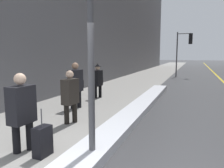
# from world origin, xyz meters

# --- Properties ---
(sidewalk_slab) EXTENTS (4.00, 80.00, 0.01)m
(sidewalk_slab) POSITION_xyz_m (-2.00, 15.00, 0.01)
(sidewalk_slab) COLOR gray
(sidewalk_slab) RESTS_ON ground
(road_centre_stripe) EXTENTS (0.16, 80.00, 0.00)m
(road_centre_stripe) POSITION_xyz_m (4.00, 15.00, 0.00)
(road_centre_stripe) COLOR gold
(road_centre_stripe) RESTS_ON ground
(snow_bank_curb) EXTENTS (0.70, 10.88, 0.21)m
(snow_bank_curb) POSITION_xyz_m (0.21, 4.81, 0.10)
(snow_bank_curb) COLOR silver
(snow_bank_curb) RESTS_ON ground
(traffic_light_near) EXTENTS (1.31, 0.33, 3.91)m
(traffic_light_near) POSITION_xyz_m (1.14, 17.84, 2.83)
(traffic_light_near) COLOR #515156
(traffic_light_near) RESTS_ON ground
(pedestrian_in_glasses) EXTENTS (0.34, 0.54, 1.61)m
(pedestrian_in_glasses) POSITION_xyz_m (-1.18, 1.00, 0.89)
(pedestrian_in_glasses) COLOR black
(pedestrian_in_glasses) RESTS_ON ground
(pedestrian_nearside) EXTENTS (0.32, 0.51, 1.52)m
(pedestrian_nearside) POSITION_xyz_m (-1.26, 2.94, 0.85)
(pedestrian_nearside) COLOR black
(pedestrian_nearside) RESTS_ON ground
(pedestrian_with_shoulder_bag) EXTENTS (0.35, 0.76, 1.68)m
(pedestrian_with_shoulder_bag) POSITION_xyz_m (-2.02, 4.56, 0.93)
(pedestrian_with_shoulder_bag) COLOR black
(pedestrian_with_shoulder_bag) RESTS_ON ground
(pedestrian_in_fedora) EXTENTS (0.34, 0.70, 1.57)m
(pedestrian_in_fedora) POSITION_xyz_m (-2.07, 6.60, 0.85)
(pedestrian_in_fedora) COLOR black
(pedestrian_in_fedora) RESTS_ON ground
(rolling_suitcase) EXTENTS (0.24, 0.37, 0.95)m
(rolling_suitcase) POSITION_xyz_m (-0.68, 0.97, 0.30)
(rolling_suitcase) COLOR black
(rolling_suitcase) RESTS_ON ground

